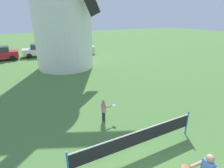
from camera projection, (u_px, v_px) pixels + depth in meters
The scene contains 4 objects.
tennis_net at pixel (138, 138), 6.48m from camera, with size 5.16×0.06×1.10m.
player_far at pixel (104, 109), 8.61m from camera, with size 0.69×0.43×1.10m.
parked_car_cream at pixel (42, 50), 22.72m from camera, with size 4.58×2.13×1.56m.
parked_car_silver at pixel (77, 48), 23.90m from camera, with size 4.55×2.27×1.56m.
Camera 1 is at (-2.98, -2.26, 4.81)m, focal length 28.79 mm.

